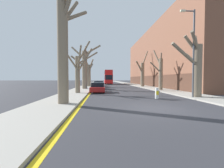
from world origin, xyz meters
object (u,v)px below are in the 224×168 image
Objects in this scene: street_tree_left_3 at (89,74)px; traffic_bollard at (157,93)px; street_tree_right_1 at (160,72)px; street_tree_right_2 at (142,73)px; parked_car_3 at (99,83)px; street_tree_right_0 at (196,66)px; lamp_post at (193,49)px; parked_car_0 at (98,88)px; double_decker_bus at (108,76)px; parked_car_1 at (99,85)px; parked_car_2 at (99,84)px; street_tree_left_0 at (64,45)px; street_tree_left_2 at (84,67)px; street_tree_left_1 at (79,70)px.

street_tree_left_3 is 7.21× the size of traffic_bollard.
street_tree_right_1 is 10.20m from street_tree_right_2.
street_tree_right_1 is at bearing -58.57° from parked_car_3.
street_tree_right_2 reaches higher than street_tree_right_0.
traffic_bollard is at bearing 179.99° from lamp_post.
street_tree_right_0 is at bearing -90.52° from street_tree_right_1.
parked_car_0 is at bearing -166.68° from street_tree_right_1.
parked_car_0 is at bearing -95.25° from double_decker_bus.
street_tree_right_2 reaches higher than street_tree_left_3.
parked_car_1 is at bearing 124.09° from lamp_post.
parked_car_2 is at bearing 114.90° from lamp_post.
street_tree_left_0 is at bearing -134.33° from street_tree_right_1.
lamp_post is (11.26, -12.62, 0.75)m from street_tree_left_2.
street_tree_right_1 is at bearing -16.66° from street_tree_left_2.
parked_car_0 is (2.39, -5.80, -3.15)m from street_tree_left_2.
street_tree_left_0 reaches higher than street_tree_left_3.
parked_car_1 is (-9.49, 4.04, -2.15)m from street_tree_right_1.
street_tree_left_2 reaches higher than double_decker_bus.
traffic_bollard is (5.55, -6.82, -0.13)m from parked_car_0.
street_tree_right_0 reaches higher than street_tree_right_1.
parked_car_2 is 1.11× the size of parked_car_3.
street_tree_left_1 reaches higher than parked_car_2.
street_tree_right_2 is at bearing -29.22° from parked_car_3.
street_tree_left_3 is 1.65× the size of parked_car_1.
street_tree_right_0 is 6.68× the size of traffic_bollard.
street_tree_left_0 is 7.74m from street_tree_left_1.
street_tree_left_1 is at bearing -138.45° from parked_car_0.
street_tree_left_3 is at bearing -120.18° from parked_car_3.
parked_car_2 is at bearing -31.09° from street_tree_left_3.
street_tree_left_1 is at bearing -104.84° from parked_car_1.
street_tree_right_1 is 6.46× the size of traffic_bollard.
street_tree_left_2 is at bearing -90.22° from street_tree_left_3.
parked_car_3 is 26.43m from lamp_post.
parked_car_0 is (-9.41, 6.51, -2.42)m from street_tree_right_0.
lamp_post is (11.23, -20.54, 1.57)m from street_tree_left_3.
street_tree_right_2 is at bearing 88.01° from lamp_post.
parked_car_2 is at bearing 90.00° from parked_car_1.
parked_car_0 is (2.18, 1.93, -2.21)m from street_tree_left_1.
street_tree_left_3 is 22.14m from traffic_bollard.
street_tree_left_2 reaches higher than parked_car_2.
double_decker_bus is 13.10m from parked_car_3.
street_tree_left_2 is at bearing 122.19° from traffic_bollard.
parked_car_0 is at bearing -90.00° from parked_car_3.
street_tree_left_1 is 15.65m from street_tree_left_3.
lamp_post reaches higher than traffic_bollard.
street_tree_right_2 is (0.05, 10.20, 0.35)m from street_tree_right_1.
street_tree_right_2 reaches higher than street_tree_left_2.
street_tree_left_1 is 1.53× the size of parked_car_0.
street_tree_right_0 is at bearing -79.84° from double_decker_bus.
street_tree_right_1 reaches higher than traffic_bollard.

